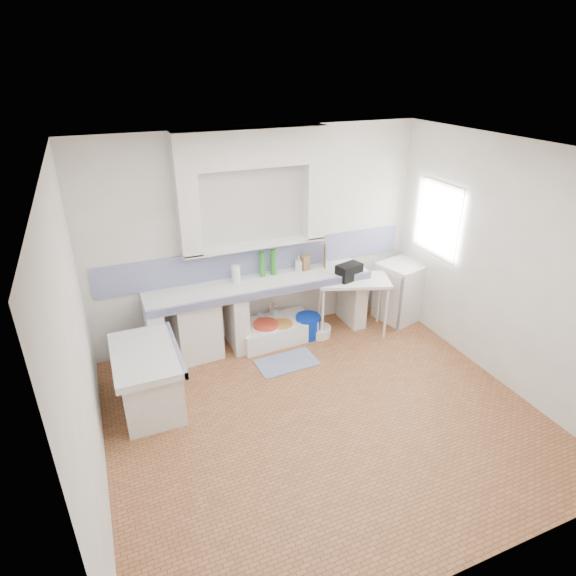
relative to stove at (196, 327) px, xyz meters
name	(u,v)px	position (x,y,z in m)	size (l,w,h in m)	color
floor	(323,414)	(0.99, -1.72, -0.40)	(4.50, 4.50, 0.00)	#9E6039
ceiling	(334,154)	(0.99, -1.72, 2.40)	(4.50, 4.50, 0.00)	white
wall_back	(259,237)	(0.99, 0.28, 1.00)	(4.50, 4.50, 0.00)	white
wall_front	(474,438)	(0.99, -3.72, 1.00)	(4.50, 4.50, 0.00)	white
wall_left	(79,351)	(-1.26, -1.72, 1.00)	(4.50, 4.50, 0.00)	white
wall_right	(505,266)	(3.24, -1.72, 1.00)	(4.50, 4.50, 0.00)	white
alcove_mass	(252,148)	(0.89, 0.15, 2.18)	(1.90, 0.25, 0.45)	white
window_frame	(449,218)	(3.41, -0.52, 1.20)	(0.35, 0.86, 1.06)	#381F11
lace_valance	(444,191)	(3.27, -0.52, 1.58)	(0.01, 0.84, 0.24)	white
counter_slab	(260,284)	(0.89, -0.02, 0.46)	(3.00, 0.60, 0.08)	white
counter_lip	(268,293)	(0.89, -0.30, 0.46)	(3.00, 0.04, 0.10)	navy
counter_pier_left	(156,335)	(-0.51, -0.02, 0.01)	(0.20, 0.55, 0.82)	white
counter_pier_mid	(236,319)	(0.54, -0.02, 0.01)	(0.20, 0.55, 0.82)	white
counter_pier_right	(352,296)	(2.29, -0.02, 0.01)	(0.20, 0.55, 0.82)	white
peninsula_top	(145,355)	(-0.71, -0.82, 0.26)	(0.70, 1.10, 0.08)	white
peninsula_base	(150,382)	(-0.71, -0.82, -0.09)	(0.60, 1.00, 0.62)	white
peninsula_lip	(176,349)	(-0.38, -0.82, 0.26)	(0.04, 1.10, 0.10)	navy
backsplash	(260,259)	(0.99, 0.26, 0.70)	(4.27, 0.03, 0.40)	navy
stove	(196,327)	(0.00, 0.00, 0.00)	(0.56, 0.54, 0.79)	white
sink	(276,331)	(1.08, -0.06, -0.27)	(1.04, 0.56, 0.25)	white
side_table	(352,305)	(2.16, -0.24, 0.01)	(0.97, 0.54, 0.04)	white
fridge	(400,291)	(3.00, -0.19, 0.04)	(0.56, 0.56, 0.87)	white
bucket_red	(266,333)	(0.91, -0.12, -0.24)	(0.34, 0.34, 0.32)	red
bucket_orange	(282,333)	(1.13, -0.16, -0.25)	(0.31, 0.31, 0.28)	gold
bucket_blue	(308,326)	(1.52, -0.16, -0.23)	(0.34, 0.34, 0.32)	#072EB2
basin_white	(319,331)	(1.68, -0.20, -0.33)	(0.34, 0.34, 0.13)	white
water_bottle_a	(260,324)	(0.92, 0.13, -0.23)	(0.09, 0.09, 0.33)	silver
water_bottle_b	(275,321)	(1.14, 0.13, -0.22)	(0.09, 0.09, 0.34)	silver
black_bag	(349,272)	(2.09, -0.23, 0.52)	(0.35, 0.20, 0.22)	black
green_bottle_a	(262,265)	(0.97, 0.13, 0.67)	(0.07, 0.07, 0.34)	#277F21
green_bottle_b	(273,262)	(1.13, 0.13, 0.68)	(0.08, 0.08, 0.35)	#277F21
knife_block	(305,263)	(1.59, 0.10, 0.61)	(0.11, 0.09, 0.22)	olive
cutting_board	(325,256)	(1.90, 0.13, 0.65)	(0.02, 0.22, 0.30)	olive
paper_towel	(236,274)	(0.59, 0.08, 0.62)	(0.11, 0.11, 0.23)	white
soap_bottle	(299,263)	(1.50, 0.12, 0.61)	(0.09, 0.10, 0.21)	white
rug	(287,362)	(1.00, -0.66, -0.39)	(0.77, 0.44, 0.01)	#334388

